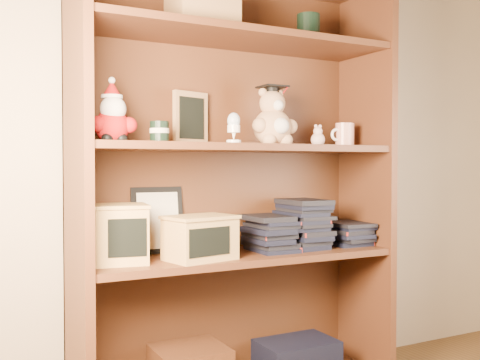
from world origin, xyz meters
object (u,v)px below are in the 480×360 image
object	(u,v)px
grad_teddy_bear	(273,122)
teacher_mug	(344,135)
bookcase	(233,191)
treats_box	(120,233)

from	to	relation	value
grad_teddy_bear	teacher_mug	xyz separation A→B (m)	(0.34, 0.01, -0.04)
bookcase	treats_box	size ratio (longest dim) A/B	7.79
bookcase	grad_teddy_bear	bearing A→B (deg)	-22.33
grad_teddy_bear	teacher_mug	size ratio (longest dim) A/B	2.16
bookcase	treats_box	bearing A→B (deg)	-173.41
bookcase	grad_teddy_bear	xyz separation A→B (m)	(0.14, -0.06, 0.26)
teacher_mug	treats_box	xyz separation A→B (m)	(-0.93, -0.00, -0.35)
bookcase	grad_teddy_bear	distance (m)	0.30
bookcase	teacher_mug	distance (m)	0.53
grad_teddy_bear	teacher_mug	world-z (taller)	grad_teddy_bear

